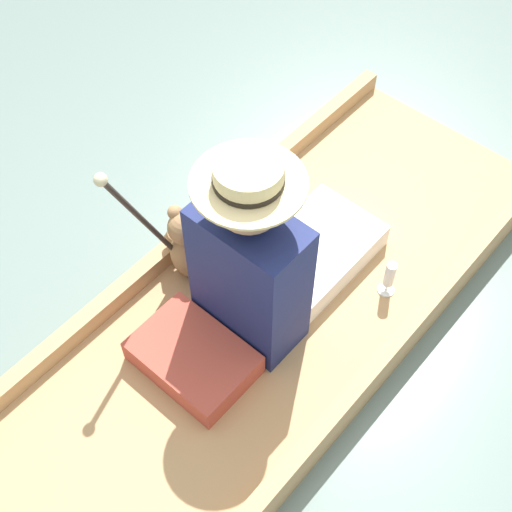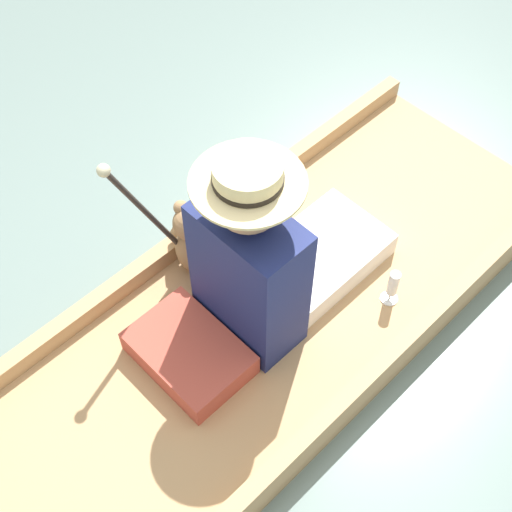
% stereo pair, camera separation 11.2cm
% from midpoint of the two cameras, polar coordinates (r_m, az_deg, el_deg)
% --- Properties ---
extents(ground_plane, '(16.00, 16.00, 0.00)m').
position_cam_midpoint_polar(ground_plane, '(2.81, 2.59, -5.28)').
color(ground_plane, slate).
extents(punt_boat, '(0.97, 2.53, 0.19)m').
position_cam_midpoint_polar(punt_boat, '(2.75, 2.64, -4.59)').
color(punt_boat, tan).
rests_on(punt_boat, ground_plane).
extents(seat_cushion, '(0.42, 0.29, 0.11)m').
position_cam_midpoint_polar(seat_cushion, '(2.55, -4.10, -7.80)').
color(seat_cushion, '#B24738').
rests_on(seat_cushion, punt_boat).
extents(seated_person, '(0.38, 0.81, 0.85)m').
position_cam_midpoint_polar(seated_person, '(2.44, 2.27, -0.25)').
color(seated_person, white).
rests_on(seated_person, punt_boat).
extents(teddy_bear, '(0.25, 0.15, 0.36)m').
position_cam_midpoint_polar(teddy_bear, '(2.68, -3.87, 1.13)').
color(teddy_bear, '#9E754C').
rests_on(teddy_bear, punt_boat).
extents(wine_glass, '(0.07, 0.07, 0.17)m').
position_cam_midpoint_polar(wine_glass, '(2.70, 12.06, -2.36)').
color(wine_glass, silver).
rests_on(wine_glass, punt_boat).
extents(walking_cane, '(0.04, 0.32, 0.75)m').
position_cam_midpoint_polar(walking_cane, '(2.43, -7.59, 3.55)').
color(walking_cane, '#2D2823').
rests_on(walking_cane, punt_boat).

